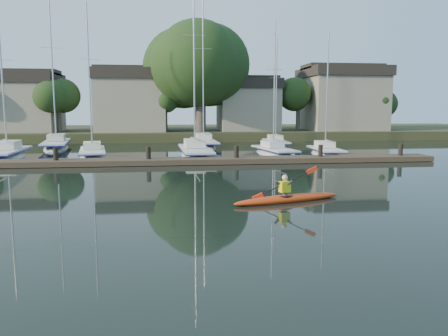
{
  "coord_description": "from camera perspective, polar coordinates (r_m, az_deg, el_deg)",
  "views": [
    {
      "loc": [
        -1.5,
        -15.59,
        3.84
      ],
      "look_at": [
        0.8,
        3.11,
        1.2
      ],
      "focal_mm": 35.0,
      "sensor_mm": 36.0,
      "label": 1
    }
  ],
  "objects": [
    {
      "name": "sailboat_4",
      "position": [
        36.2,
        13.12,
        1.4
      ],
      "size": [
        2.29,
        6.48,
        10.85
      ],
      "rotation": [
        0.0,
        0.0,
        -0.06
      ],
      "color": "silver",
      "rests_on": "ground"
    },
    {
      "name": "sailboat_5",
      "position": [
        44.1,
        -21.03,
        2.19
      ],
      "size": [
        3.66,
        9.83,
        15.89
      ],
      "rotation": [
        0.0,
        0.0,
        0.15
      ],
      "color": "silver",
      "rests_on": "ground"
    },
    {
      "name": "sailboat_0",
      "position": [
        36.93,
        -26.49,
        0.84
      ],
      "size": [
        2.66,
        8.14,
        12.74
      ],
      "rotation": [
        0.0,
        0.0,
        0.05
      ],
      "color": "silver",
      "rests_on": "ground"
    },
    {
      "name": "dock",
      "position": [
        29.85,
        -4.07,
        0.96
      ],
      "size": [
        34.0,
        2.0,
        1.8
      ],
      "color": "#4C382B",
      "rests_on": "ground"
    },
    {
      "name": "ground",
      "position": [
        16.13,
        -1.47,
        -5.8
      ],
      "size": [
        160.0,
        160.0,
        0.0
      ],
      "primitive_type": "plane",
      "color": "black",
      "rests_on": "ground"
    },
    {
      "name": "sailboat_1",
      "position": [
        35.59,
        -16.78,
        1.16
      ],
      "size": [
        3.2,
        8.09,
        12.89
      ],
      "rotation": [
        0.0,
        0.0,
        0.16
      ],
      "color": "silver",
      "rests_on": "ground"
    },
    {
      "name": "sailboat_6",
      "position": [
        43.53,
        -2.64,
        2.65
      ],
      "size": [
        2.52,
        10.27,
        16.21
      ],
      "rotation": [
        0.0,
        0.0,
        0.04
      ],
      "color": "silver",
      "rests_on": "ground"
    },
    {
      "name": "sailboat_7",
      "position": [
        43.76,
        6.78,
        2.66
      ],
      "size": [
        2.24,
        7.28,
        11.61
      ],
      "rotation": [
        0.0,
        0.0,
        -0.05
      ],
      "color": "silver",
      "rests_on": "ground"
    },
    {
      "name": "shore",
      "position": [
        55.97,
        -3.85,
        7.33
      ],
      "size": [
        90.0,
        25.25,
        12.75
      ],
      "color": "#2A361B",
      "rests_on": "ground"
    },
    {
      "name": "sailboat_2",
      "position": [
        34.49,
        -3.77,
        1.23
      ],
      "size": [
        2.67,
        9.74,
        15.98
      ],
      "rotation": [
        0.0,
        0.0,
        0.04
      ],
      "color": "silver",
      "rests_on": "ground"
    },
    {
      "name": "sailboat_3",
      "position": [
        35.6,
        6.57,
        1.44
      ],
      "size": [
        3.07,
        7.54,
        11.82
      ],
      "rotation": [
        0.0,
        0.0,
        0.16
      ],
      "color": "silver",
      "rests_on": "ground"
    },
    {
      "name": "kayak",
      "position": [
        18.04,
        8.26,
        -3.78
      ],
      "size": [
        4.89,
        2.02,
        1.57
      ],
      "rotation": [
        0.0,
        0.0,
        0.29
      ],
      "color": "#C23E0E",
      "rests_on": "ground"
    }
  ]
}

